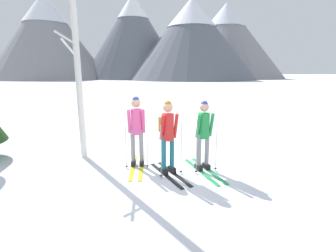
{
  "coord_description": "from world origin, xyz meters",
  "views": [
    {
      "loc": [
        -0.29,
        -5.91,
        2.46
      ],
      "look_at": [
        0.07,
        0.46,
        1.05
      ],
      "focal_mm": 26.63,
      "sensor_mm": 36.0,
      "label": 1
    }
  ],
  "objects_px": {
    "skier_in_red": "(168,133)",
    "skier_in_green": "(204,133)",
    "skier_in_pink": "(137,128)",
    "birch_tree_tall": "(78,69)"
  },
  "relations": [
    {
      "from": "skier_in_pink",
      "to": "skier_in_red",
      "type": "relative_size",
      "value": 1.03
    },
    {
      "from": "skier_in_red",
      "to": "skier_in_green",
      "type": "distance_m",
      "value": 0.92
    },
    {
      "from": "skier_in_red",
      "to": "skier_in_green",
      "type": "bearing_deg",
      "value": 10.1
    },
    {
      "from": "skier_in_green",
      "to": "birch_tree_tall",
      "type": "xyz_separation_m",
      "value": [
        -3.28,
        1.17,
        1.55
      ]
    },
    {
      "from": "skier_in_pink",
      "to": "skier_in_red",
      "type": "xyz_separation_m",
      "value": [
        0.77,
        -0.52,
        -0.0
      ]
    },
    {
      "from": "skier_in_green",
      "to": "birch_tree_tall",
      "type": "height_order",
      "value": "birch_tree_tall"
    },
    {
      "from": "skier_in_pink",
      "to": "skier_in_green",
      "type": "height_order",
      "value": "skier_in_pink"
    },
    {
      "from": "birch_tree_tall",
      "to": "skier_in_red",
      "type": "bearing_deg",
      "value": -29.13
    },
    {
      "from": "skier_in_pink",
      "to": "skier_in_red",
      "type": "bearing_deg",
      "value": -34.01
    },
    {
      "from": "skier_in_red",
      "to": "skier_in_green",
      "type": "relative_size",
      "value": 1.0
    }
  ]
}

